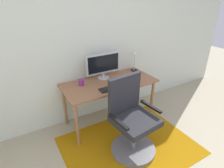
{
  "coord_description": "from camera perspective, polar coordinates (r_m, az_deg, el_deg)",
  "views": [
    {
      "loc": [
        -1.18,
        -0.42,
        1.92
      ],
      "look_at": [
        -0.04,
        1.55,
        0.81
      ],
      "focal_mm": 30.01,
      "sensor_mm": 36.0,
      "label": 1
    }
  ],
  "objects": [
    {
      "name": "computer_mouse",
      "position": [
        2.79,
        6.05,
        0.44
      ],
      "size": [
        0.06,
        0.1,
        0.03
      ],
      "primitive_type": "ellipsoid",
      "color": "white",
      "rests_on": "desk"
    },
    {
      "name": "area_rug",
      "position": [
        2.76,
        5.16,
        -18.13
      ],
      "size": [
        1.74,
        1.34,
        0.01
      ],
      "primitive_type": "cube",
      "color": "#9C6207",
      "rests_on": "ground"
    },
    {
      "name": "wall_back",
      "position": [
        2.94,
        -5.89,
        13.71
      ],
      "size": [
        6.0,
        0.1,
        2.6
      ],
      "primitive_type": "cube",
      "color": "silver",
      "rests_on": "ground"
    },
    {
      "name": "cell_phone",
      "position": [
        3.1,
        6.79,
        2.91
      ],
      "size": [
        0.08,
        0.15,
        0.01
      ],
      "primitive_type": "cube",
      "rotation": [
        0.0,
        0.0,
        0.12
      ],
      "color": "black",
      "rests_on": "desk"
    },
    {
      "name": "monitor",
      "position": [
        2.88,
        -2.72,
        6.01
      ],
      "size": [
        0.55,
        0.18,
        0.4
      ],
      "color": "#B2B2B7",
      "rests_on": "desk"
    },
    {
      "name": "coffee_cup",
      "position": [
        2.75,
        -9.36,
        0.51
      ],
      "size": [
        0.08,
        0.08,
        0.09
      ],
      "primitive_type": "cylinder",
      "color": "#7C277B",
      "rests_on": "desk"
    },
    {
      "name": "desk",
      "position": [
        2.86,
        -0.78,
        -0.73
      ],
      "size": [
        1.41,
        0.65,
        0.71
      ],
      "color": "#8F5E40",
      "rests_on": "ground"
    },
    {
      "name": "office_chair",
      "position": [
        2.47,
        6.0,
        -11.98
      ],
      "size": [
        0.61,
        0.59,
        1.03
      ],
      "rotation": [
        0.0,
        0.0,
        0.11
      ],
      "color": "slate",
      "rests_on": "ground"
    },
    {
      "name": "desk_lamp",
      "position": [
        3.19,
        6.92,
        8.41
      ],
      "size": [
        0.11,
        0.11,
        0.36
      ],
      "color": "black",
      "rests_on": "desk"
    },
    {
      "name": "keyboard",
      "position": [
        2.65,
        0.56,
        -1.07
      ],
      "size": [
        0.43,
        0.13,
        0.02
      ],
      "primitive_type": "cube",
      "color": "black",
      "rests_on": "desk"
    }
  ]
}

